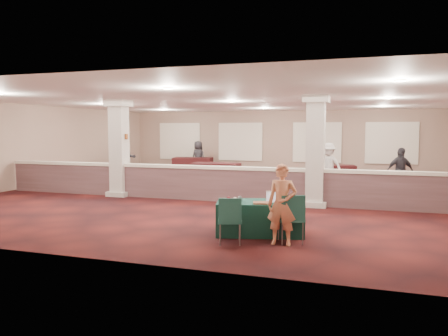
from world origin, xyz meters
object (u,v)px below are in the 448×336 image
(woman, at_px, (282,204))
(attendee_a, at_px, (127,158))
(conf_chair_side, at_px, (230,217))
(attendee_c, at_px, (400,172))
(far_table_back_left, at_px, (193,165))
(far_table_front_center, at_px, (207,182))
(near_table, at_px, (260,218))
(far_table_front_left, at_px, (184,178))
(far_table_front_right, at_px, (311,181))
(attendee_d, at_px, (198,157))
(far_table_back_right, at_px, (336,173))
(conf_chair_main, at_px, (292,215))
(attendee_b, at_px, (328,165))
(far_table_back_center, at_px, (216,173))

(woman, bearing_deg, attendee_a, 132.12)
(conf_chair_side, relative_size, attendee_c, 0.57)
(woman, height_order, attendee_a, attendee_a)
(far_table_back_left, bearing_deg, far_table_front_center, -63.39)
(near_table, relative_size, attendee_c, 1.12)
(near_table, bearing_deg, conf_chair_side, -123.31)
(near_table, relative_size, far_table_back_left, 0.92)
(far_table_back_left, xyz_separation_m, attendee_c, (9.62, -5.00, 0.41))
(attendee_a, bearing_deg, far_table_front_left, -70.83)
(far_table_front_right, xyz_separation_m, attendee_d, (-6.50, 5.22, 0.45))
(far_table_front_left, bearing_deg, far_table_back_right, 35.12)
(conf_chair_main, height_order, attendee_c, attendee_c)
(far_table_front_left, distance_m, far_table_back_right, 6.89)
(attendee_c, distance_m, attendee_d, 10.95)
(far_table_front_right, relative_size, far_table_back_right, 1.14)
(far_table_front_center, distance_m, far_table_back_left, 6.93)
(near_table, height_order, far_table_front_right, far_table_front_right)
(attendee_a, bearing_deg, far_table_back_left, 6.26)
(far_table_front_center, relative_size, attendee_d, 1.02)
(far_table_front_left, xyz_separation_m, far_table_front_center, (1.48, -1.33, 0.01))
(conf_chair_main, distance_m, far_table_front_center, 7.43)
(far_table_back_left, distance_m, far_table_back_right, 7.32)
(far_table_front_left, distance_m, far_table_front_right, 5.00)
(attendee_a, height_order, attendee_c, attendee_a)
(near_table, distance_m, conf_chair_main, 0.99)
(far_table_front_center, xyz_separation_m, far_table_back_right, (4.16, 5.30, -0.01))
(conf_chair_main, bearing_deg, attendee_c, 50.29)
(woman, bearing_deg, attendee_c, 69.98)
(woman, relative_size, far_table_front_center, 0.94)
(far_table_back_left, bearing_deg, far_table_back_right, -7.08)
(far_table_front_right, height_order, attendee_c, attendee_c)
(attendee_b, bearing_deg, far_table_back_center, -161.70)
(far_table_back_center, distance_m, attendee_c, 7.42)
(near_table, bearing_deg, attendee_a, 118.98)
(far_table_front_right, xyz_separation_m, attendee_b, (0.50, 1.27, 0.48))
(conf_chair_side, xyz_separation_m, far_table_front_right, (0.57, 8.08, -0.17))
(far_table_back_center, height_order, attendee_a, attendee_a)
(far_table_front_center, bearing_deg, near_table, -59.62)
(near_table, bearing_deg, far_table_front_center, 106.10)
(conf_chair_side, height_order, far_table_back_left, conf_chair_side)
(conf_chair_main, bearing_deg, far_table_back_right, 68.10)
(attendee_c, bearing_deg, far_table_back_center, 142.09)
(woman, height_order, far_table_front_left, woman)
(attendee_c, bearing_deg, conf_chair_side, -139.05)
(attendee_a, bearing_deg, woman, -87.13)
(far_table_front_right, height_order, far_table_back_right, far_table_front_right)
(far_table_front_left, bearing_deg, attendee_d, 105.75)
(far_table_front_center, relative_size, far_table_back_left, 0.85)
(woman, bearing_deg, far_table_back_right, 87.82)
(woman, height_order, far_table_front_right, woman)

